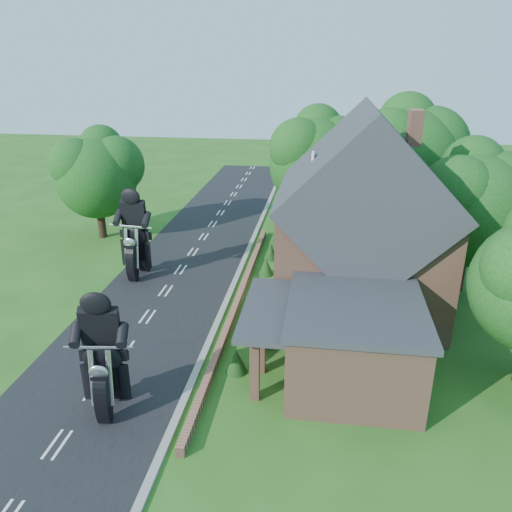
# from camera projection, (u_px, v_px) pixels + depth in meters

# --- Properties ---
(ground) EXTENTS (120.00, 120.00, 0.00)m
(ground) POSITION_uv_depth(u_px,v_px,m) (125.00, 349.00, 22.46)
(ground) COLOR #235517
(ground) RESTS_ON ground
(road) EXTENTS (7.00, 80.00, 0.02)m
(road) POSITION_uv_depth(u_px,v_px,m) (125.00, 349.00, 22.46)
(road) COLOR black
(road) RESTS_ON ground
(kerb) EXTENTS (0.30, 80.00, 0.12)m
(kerb) POSITION_uv_depth(u_px,v_px,m) (204.00, 354.00, 21.96)
(kerb) COLOR gray
(kerb) RESTS_ON ground
(garden_wall) EXTENTS (0.30, 22.00, 0.40)m
(garden_wall) POSITION_uv_depth(u_px,v_px,m) (238.00, 301.00, 26.41)
(garden_wall) COLOR #9B674F
(garden_wall) RESTS_ON ground
(house) EXTENTS (9.54, 8.64, 10.24)m
(house) POSITION_uv_depth(u_px,v_px,m) (362.00, 226.00, 24.97)
(house) COLOR #9B674F
(house) RESTS_ON ground
(annex) EXTENTS (7.05, 5.94, 3.44)m
(annex) POSITION_uv_depth(u_px,v_px,m) (350.00, 341.00, 19.77)
(annex) COLOR #9B674F
(annex) RESTS_ON ground
(tree_house_right) EXTENTS (6.51, 6.00, 8.40)m
(tree_house_right) POSITION_uv_depth(u_px,v_px,m) (479.00, 200.00, 26.25)
(tree_house_right) COLOR black
(tree_house_right) RESTS_ON ground
(tree_behind_house) EXTENTS (7.81, 7.20, 10.08)m
(tree_behind_house) POSITION_uv_depth(u_px,v_px,m) (412.00, 153.00, 33.08)
(tree_behind_house) COLOR black
(tree_behind_house) RESTS_ON ground
(tree_behind_left) EXTENTS (6.94, 6.40, 9.16)m
(tree_behind_left) POSITION_uv_depth(u_px,v_px,m) (321.00, 156.00, 34.95)
(tree_behind_left) COLOR black
(tree_behind_left) RESTS_ON ground
(tree_far_road) EXTENTS (6.08, 5.60, 7.84)m
(tree_far_road) POSITION_uv_depth(u_px,v_px,m) (101.00, 171.00, 34.48)
(tree_far_road) COLOR black
(tree_far_road) RESTS_ON ground
(shrub_a) EXTENTS (0.90, 0.90, 1.10)m
(shrub_a) POSITION_uv_depth(u_px,v_px,m) (236.00, 361.00, 20.64)
(shrub_a) COLOR #123310
(shrub_a) RESTS_ON ground
(shrub_b) EXTENTS (0.90, 0.90, 1.10)m
(shrub_b) POSITION_uv_depth(u_px,v_px,m) (246.00, 330.00, 22.94)
(shrub_b) COLOR #123310
(shrub_b) RESTS_ON ground
(shrub_c) EXTENTS (0.90, 0.90, 1.10)m
(shrub_c) POSITION_uv_depth(u_px,v_px,m) (254.00, 305.00, 25.23)
(shrub_c) COLOR #123310
(shrub_c) RESTS_ON ground
(shrub_d) EXTENTS (0.90, 0.90, 1.10)m
(shrub_d) POSITION_uv_depth(u_px,v_px,m) (266.00, 266.00, 29.82)
(shrub_d) COLOR #123310
(shrub_d) RESTS_ON ground
(shrub_e) EXTENTS (0.90, 0.90, 1.10)m
(shrub_e) POSITION_uv_depth(u_px,v_px,m) (271.00, 251.00, 32.11)
(shrub_e) COLOR #123310
(shrub_e) RESTS_ON ground
(shrub_f) EXTENTS (0.90, 0.90, 1.10)m
(shrub_f) POSITION_uv_depth(u_px,v_px,m) (275.00, 238.00, 34.41)
(shrub_f) COLOR #123310
(shrub_f) RESTS_ON ground
(motorcycle_lead) EXTENTS (0.61, 1.64, 1.49)m
(motorcycle_lead) POSITION_uv_depth(u_px,v_px,m) (109.00, 394.00, 18.30)
(motorcycle_lead) COLOR black
(motorcycle_lead) RESTS_ON ground
(motorcycle_follow) EXTENTS (0.62, 1.78, 1.63)m
(motorcycle_follow) POSITION_uv_depth(u_px,v_px,m) (138.00, 264.00, 29.50)
(motorcycle_follow) COLOR black
(motorcycle_follow) RESTS_ON ground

